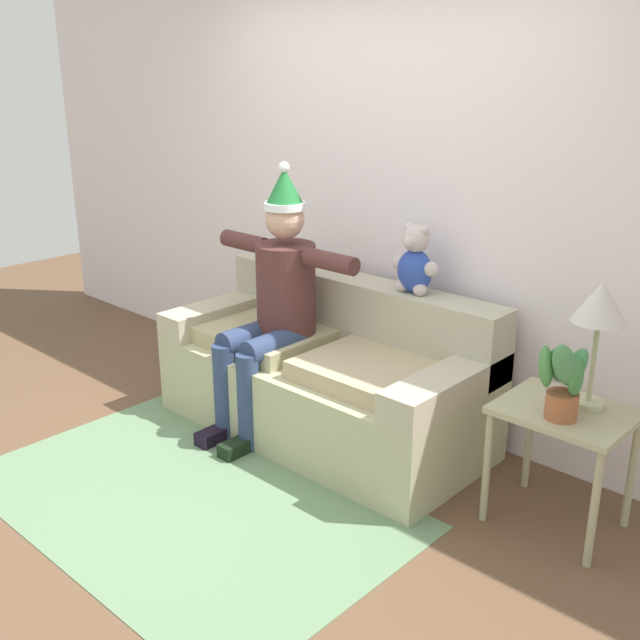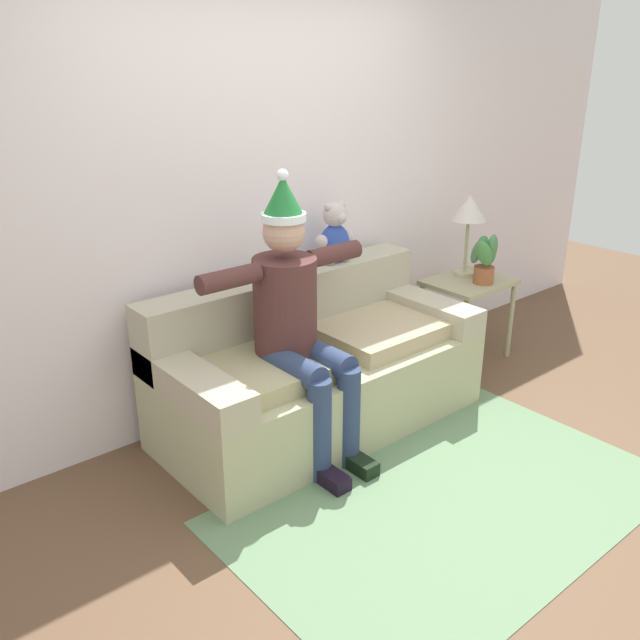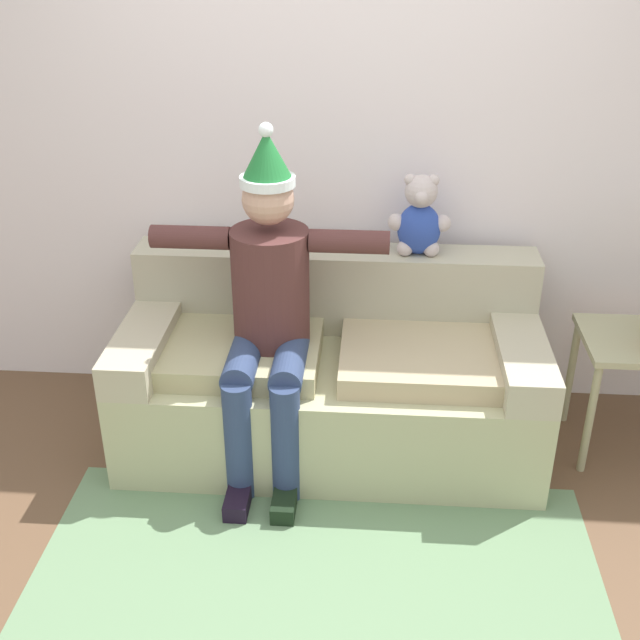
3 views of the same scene
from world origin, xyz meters
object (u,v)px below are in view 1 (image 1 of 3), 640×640
(table_lamp, at_px, (600,309))
(potted_plant, at_px, (563,380))
(couch, at_px, (328,375))
(teddy_bear, at_px, (415,262))
(person_seated, at_px, (274,299))
(side_table, at_px, (564,428))

(table_lamp, xyz_separation_m, potted_plant, (-0.04, -0.20, -0.28))
(couch, bearing_deg, teddy_bear, 35.22)
(person_seated, distance_m, teddy_bear, 0.82)
(couch, relative_size, potted_plant, 5.18)
(person_seated, bearing_deg, potted_plant, 2.63)
(side_table, bearing_deg, teddy_bear, 166.18)
(person_seated, xyz_separation_m, teddy_bear, (0.65, 0.44, 0.24))
(person_seated, height_order, potted_plant, person_seated)
(couch, bearing_deg, potted_plant, -3.44)
(couch, distance_m, potted_plant, 1.50)
(person_seated, distance_m, table_lamp, 1.78)
(couch, height_order, table_lamp, table_lamp)
(person_seated, bearing_deg, side_table, 6.13)
(couch, distance_m, side_table, 1.43)
(side_table, height_order, table_lamp, table_lamp)
(person_seated, relative_size, table_lamp, 2.65)
(teddy_bear, bearing_deg, side_table, -13.82)
(teddy_bear, bearing_deg, couch, -144.78)
(potted_plant, bearing_deg, person_seated, -177.37)
(side_table, distance_m, table_lamp, 0.57)
(side_table, bearing_deg, potted_plant, -80.83)
(person_seated, bearing_deg, teddy_bear, 33.88)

